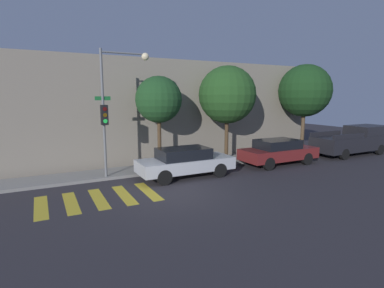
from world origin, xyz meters
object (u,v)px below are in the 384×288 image
Objects in this scene: tree_near_corner at (159,100)px; tree_far_end at (305,91)px; sedan_near_corner at (185,162)px; pickup_truck at (354,140)px; sedan_middle at (278,151)px; traffic_light_pole at (114,99)px; tree_midblock at (227,95)px.

tree_far_end is at bearing 0.00° from tree_near_corner.
sedan_near_corner is 12.62m from pickup_truck.
tree_near_corner is (-13.15, 2.01, 2.73)m from pickup_truck.
sedan_middle is at bearing -17.32° from tree_near_corner.
sedan_middle is 5.70m from tree_far_end.
traffic_light_pole reaches higher than sedan_near_corner.
traffic_light_pole reaches higher than pickup_truck.
tree_far_end is at bearing 26.47° from sedan_middle.
pickup_truck is 1.03× the size of tree_midblock.
tree_far_end is at bearing 0.00° from tree_midblock.
tree_midblock is at bearing 6.28° from traffic_light_pole.
pickup_truck reaches higher than sedan_middle.
tree_midblock is 6.26m from tree_far_end.
tree_near_corner is at bearing 162.68° from sedan_middle.
tree_near_corner is 0.87× the size of tree_midblock.
pickup_truck reaches higher than sedan_near_corner.
tree_far_end is at bearing 142.80° from pickup_truck.
traffic_light_pole is 1.31× the size of sedan_middle.
traffic_light_pole is 9.50m from sedan_middle.
tree_midblock is at bearing 28.47° from sedan_near_corner.
sedan_middle is 4.37m from tree_midblock.
traffic_light_pole is at bearing -163.39° from tree_near_corner.
sedan_middle is at bearing 180.00° from pickup_truck.
tree_near_corner is (-0.53, 2.01, 2.93)m from sedan_near_corner.
sedan_middle is (5.92, -0.00, 0.01)m from sedan_near_corner.
tree_near_corner is at bearing 171.30° from pickup_truck.
tree_midblock is at bearing 167.26° from pickup_truck.
sedan_near_corner is 1.02× the size of sedan_middle.
tree_far_end reaches higher than tree_midblock.
sedan_near_corner is at bearing -151.53° from tree_midblock.
traffic_light_pole is 15.93m from pickup_truck.
tree_near_corner reaches higher than sedan_near_corner.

